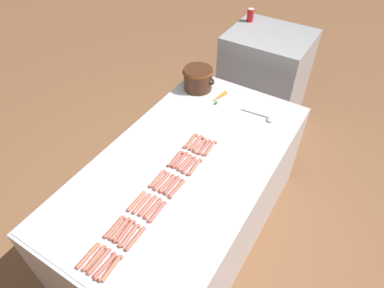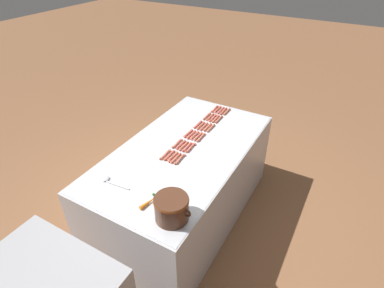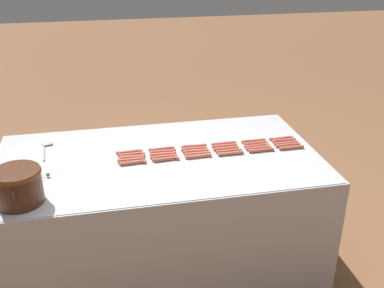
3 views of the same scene
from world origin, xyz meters
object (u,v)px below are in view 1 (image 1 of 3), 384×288
hot_dog_6 (95,258)px  hot_dog_27 (177,188)px  hot_dog_9 (162,181)px  hot_dog_20 (153,208)px  hot_dog_21 (172,185)px  hot_dog_1 (115,227)px  hot_dog_16 (185,162)px  hot_dog_8 (142,203)px  hot_dog_22 (189,165)px  hot_dog_0 (88,255)px  hot_dog_23 (204,147)px  hot_dog_3 (158,179)px  hot_dog_18 (105,266)px  hot_dog_24 (111,268)px  hot_dog_2 (137,201)px  carrot (219,97)px  hot_dog_13 (125,231)px  serving_spoon (265,117)px  hot_dog_7 (120,229)px  hot_dog_4 (176,159)px  hot_dog_12 (99,261)px  hot_dog_19 (130,236)px  hot_dog_14 (148,205)px  hot_dog_25 (135,239)px  hot_dog_11 (196,143)px  hot_dog_28 (195,167)px  hot_dog_29 (210,148)px  hot_dog_17 (200,145)px  hot_dog_26 (157,212)px  hot_dog_10 (180,160)px  hot_dog_5 (191,141)px  soda_can (250,15)px  back_cabinet (263,80)px

hot_dog_6 → hot_dog_27: bearing=79.7°
hot_dog_9 → hot_dog_20: (0.07, -0.19, 0.00)m
hot_dog_21 → hot_dog_27: same height
hot_dog_1 → hot_dog_16: size_ratio=1.00×
hot_dog_8 → hot_dog_22: same height
hot_dog_0 → hot_dog_23: size_ratio=1.00×
hot_dog_3 → hot_dog_18: 0.61m
hot_dog_16 → hot_dog_24: bearing=-84.8°
hot_dog_21 → hot_dog_27: size_ratio=1.00×
hot_dog_2 → carrot: (-0.08, 1.17, 0.00)m
hot_dog_13 → hot_dog_18: (0.04, -0.20, 0.00)m
hot_dog_18 → serving_spoon: size_ratio=0.63×
hot_dog_7 → hot_dog_27: 0.41m
hot_dog_0 → hot_dog_23: (0.11, 1.01, 0.00)m
hot_dog_3 → hot_dog_4: size_ratio=1.00×
hot_dog_2 → hot_dog_7: size_ratio=1.00×
hot_dog_12 → hot_dog_21: 0.61m
hot_dog_19 → hot_dog_14: bearing=99.7°
hot_dog_2 → hot_dog_25: bearing=-53.1°
hot_dog_18 → hot_dog_19: size_ratio=1.00×
hot_dog_8 → serving_spoon: 1.17m
hot_dog_13 → hot_dog_23: 0.80m
hot_dog_4 → hot_dog_7: (0.04, -0.60, 0.00)m
hot_dog_9 → hot_dog_21: (0.07, 0.01, 0.00)m
hot_dog_8 → hot_dog_19: (0.07, -0.20, 0.00)m
hot_dog_11 → hot_dog_24: 1.01m
hot_dog_28 → serving_spoon: size_ratio=0.63×
hot_dog_4 → hot_dog_12: size_ratio=1.00×
hot_dog_29 → hot_dog_18: bearing=-92.0°
hot_dog_7 → hot_dog_21: 0.41m
hot_dog_14 → hot_dog_17: same height
hot_dog_26 → hot_dog_29: (0.00, 0.61, 0.00)m
hot_dog_0 → hot_dog_4: bearing=89.8°
hot_dog_29 → hot_dog_27: bearing=-90.1°
hot_dog_11 → hot_dog_28: same height
hot_dog_7 → carrot: carrot is taller
hot_dog_10 → hot_dog_2: bearing=-95.3°
hot_dog_9 → hot_dog_28: size_ratio=1.00×
hot_dog_19 → hot_dog_29: size_ratio=1.00×
hot_dog_5 → hot_dog_3: bearing=-89.5°
hot_dog_17 → hot_dog_23: (0.04, -0.00, 0.00)m
hot_dog_5 → hot_dog_25: (0.15, -0.81, 0.00)m
hot_dog_6 → hot_dog_25: bearing=61.3°
hot_dog_1 → hot_dog_19: bearing=0.5°
hot_dog_19 → hot_dog_26: (0.04, 0.20, 0.00)m
hot_dog_16 → hot_dog_23: 0.20m
hot_dog_18 → hot_dog_20: (-0.00, 0.41, 0.00)m
hot_dog_6 → hot_dog_19: (0.07, 0.19, 0.00)m
hot_dog_27 → soda_can: bearing=102.9°
back_cabinet → hot_dog_16: size_ratio=6.10×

